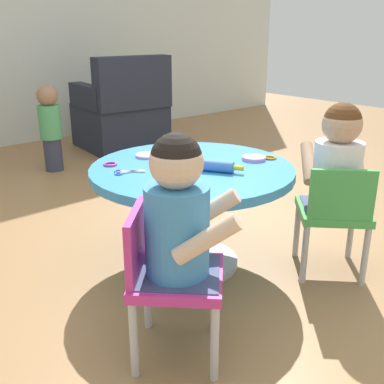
% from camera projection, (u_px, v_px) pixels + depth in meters
% --- Properties ---
extents(ground_plane, '(10.00, 10.00, 0.00)m').
position_uv_depth(ground_plane, '(192.00, 264.00, 2.24)').
color(ground_plane, '#9E7247').
extents(craft_table, '(0.92, 0.92, 0.49)m').
position_uv_depth(craft_table, '(192.00, 190.00, 2.11)').
color(craft_table, silver).
rests_on(craft_table, ground).
extents(child_chair_left, '(0.42, 0.42, 0.54)m').
position_uv_depth(child_chair_left, '(167.00, 275.00, 1.54)').
color(child_chair_left, '#B7B7BC').
rests_on(child_chair_left, ground).
extents(seated_child_left, '(0.43, 0.43, 0.51)m').
position_uv_depth(seated_child_left, '(179.00, 212.00, 1.46)').
color(seated_child_left, '#3F4772').
rests_on(seated_child_left, ground).
extents(child_chair_right, '(0.42, 0.42, 0.54)m').
position_uv_depth(child_chair_right, '(334.00, 212.00, 2.05)').
color(child_chair_right, '#B7B7BC').
rests_on(child_chair_right, ground).
extents(seated_child_right, '(0.44, 0.43, 0.51)m').
position_uv_depth(seated_child_right, '(338.00, 161.00, 2.02)').
color(seated_child_right, '#3F4772').
rests_on(seated_child_right, ground).
extents(armchair_dark, '(0.77, 0.78, 0.85)m').
position_uv_depth(armchair_dark, '(122.00, 115.00, 4.28)').
color(armchair_dark, '#232838').
rests_on(armchair_dark, ground).
extents(toddler_standing, '(0.17, 0.17, 0.67)m').
position_uv_depth(toddler_standing, '(50.00, 126.00, 3.58)').
color(toddler_standing, '#33384C').
rests_on(toddler_standing, ground).
extents(rolling_pin, '(0.14, 0.21, 0.05)m').
position_uv_depth(rolling_pin, '(218.00, 166.00, 1.99)').
color(rolling_pin, '#3F72CC').
rests_on(rolling_pin, craft_table).
extents(craft_scissors, '(0.14, 0.11, 0.01)m').
position_uv_depth(craft_scissors, '(125.00, 172.00, 1.98)').
color(craft_scissors, silver).
rests_on(craft_scissors, craft_table).
extents(playdough_blob_0, '(0.12, 0.12, 0.01)m').
position_uv_depth(playdough_blob_0, '(148.00, 155.00, 2.23)').
color(playdough_blob_0, '#CC99E5').
rests_on(playdough_blob_0, craft_table).
extents(playdough_blob_1, '(0.11, 0.11, 0.02)m').
position_uv_depth(playdough_blob_1, '(254.00, 158.00, 2.17)').
color(playdough_blob_1, '#CC99E5').
rests_on(playdough_blob_1, craft_table).
extents(cookie_cutter_0, '(0.06, 0.06, 0.01)m').
position_uv_depth(cookie_cutter_0, '(270.00, 158.00, 2.19)').
color(cookie_cutter_0, orange).
rests_on(cookie_cutter_0, craft_table).
extents(cookie_cutter_1, '(0.06, 0.06, 0.01)m').
position_uv_depth(cookie_cutter_1, '(110.00, 164.00, 2.09)').
color(cookie_cutter_1, '#D83FA5').
rests_on(cookie_cutter_1, craft_table).
extents(cookie_cutter_2, '(0.06, 0.06, 0.01)m').
position_uv_depth(cookie_cutter_2, '(180.00, 145.00, 2.42)').
color(cookie_cutter_2, red).
rests_on(cookie_cutter_2, craft_table).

